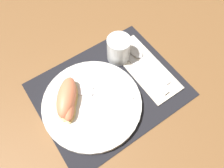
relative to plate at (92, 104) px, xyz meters
name	(u,v)px	position (x,y,z in m)	size (l,w,h in m)	color
ground_plane	(109,90)	(0.07, 0.01, -0.01)	(3.00, 3.00, 0.00)	brown
placemat	(109,89)	(0.07, 0.01, -0.01)	(0.41, 0.32, 0.00)	black
plate	(92,104)	(0.00, 0.00, 0.00)	(0.27, 0.27, 0.02)	white
juice_glass	(119,50)	(0.15, 0.09, 0.03)	(0.07, 0.07, 0.08)	silver
napkin	(144,67)	(0.20, 0.02, -0.01)	(0.10, 0.24, 0.00)	silver
knife	(142,69)	(0.18, 0.01, 0.00)	(0.03, 0.22, 0.01)	silver
spoon	(140,56)	(0.21, 0.05, 0.00)	(0.04, 0.18, 0.01)	silver
fork	(96,92)	(0.02, 0.02, 0.01)	(0.15, 0.14, 0.00)	silver
citrus_wedge_0	(67,98)	(-0.05, 0.04, 0.03)	(0.12, 0.13, 0.05)	#F4DB84
citrus_wedge_1	(67,104)	(-0.06, 0.03, 0.02)	(0.08, 0.11, 0.04)	#F4DB84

